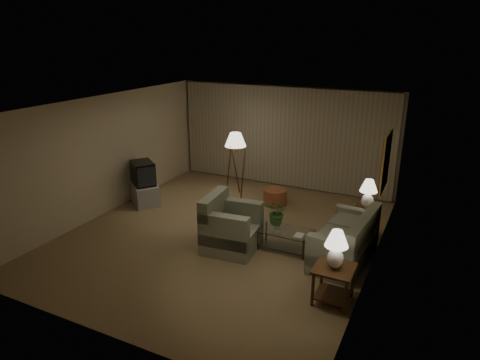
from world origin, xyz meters
name	(u,v)px	position (x,y,z in m)	size (l,w,h in m)	color
ground	(223,234)	(0.00, 0.00, 0.00)	(7.00, 7.00, 0.00)	olive
room_shell	(255,137)	(0.02, 1.51, 1.75)	(6.04, 7.02, 2.72)	beige
sofa	(344,242)	(2.50, 0.01, 0.37)	(1.83, 1.14, 0.74)	gray
armchair	(232,228)	(0.45, -0.48, 0.43)	(1.19, 1.15, 0.85)	gray
side_table_near	(334,278)	(2.65, -1.34, 0.42)	(0.60, 0.60, 0.60)	#38210F
side_table_far	(366,217)	(2.65, 1.26, 0.40)	(0.48, 0.40, 0.60)	#38210F
table_lamp_near	(336,246)	(2.65, -1.34, 0.96)	(0.36, 0.36, 0.62)	white
table_lamp_far	(368,191)	(2.65, 1.26, 0.96)	(0.35, 0.35, 0.61)	white
coffee_table	(284,237)	(1.37, -0.09, 0.28)	(1.06, 0.58, 0.41)	silver
tv_cabinet	(144,194)	(-2.55, 0.66, 0.25)	(1.02, 0.96, 0.50)	#AFAFB2
crt_tv	(143,173)	(-2.55, 0.66, 0.78)	(0.80, 0.77, 0.56)	black
floor_lamp	(236,163)	(-0.77, 2.12, 0.86)	(0.54, 0.54, 1.65)	#38210F
ottoman	(275,197)	(0.35, 2.02, 0.19)	(0.57, 0.57, 0.38)	#A66038
vase	(277,225)	(1.22, -0.09, 0.48)	(0.13, 0.13, 0.14)	white
flowers	(277,211)	(1.22, -0.09, 0.80)	(0.44, 0.38, 0.48)	#3A682E
book	(295,234)	(1.62, -0.19, 0.42)	(0.17, 0.23, 0.02)	olive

